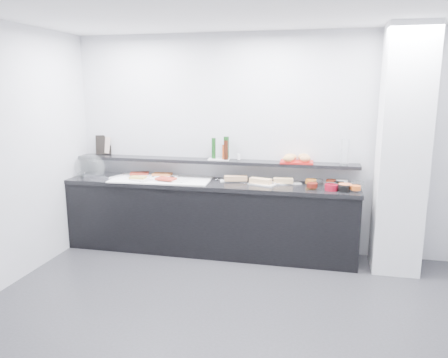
% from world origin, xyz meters
% --- Properties ---
extents(ground, '(5.00, 5.00, 0.00)m').
position_xyz_m(ground, '(0.00, 0.00, 0.00)').
color(ground, '#2D2D30').
rests_on(ground, ground).
extents(back_wall, '(5.00, 0.02, 2.70)m').
position_xyz_m(back_wall, '(0.00, 2.00, 1.35)').
color(back_wall, '#BBBCC3').
rests_on(back_wall, ground).
extents(column, '(0.50, 0.50, 2.70)m').
position_xyz_m(column, '(1.50, 1.65, 1.35)').
color(column, white).
rests_on(column, ground).
extents(buffet_cabinet, '(3.60, 0.60, 0.85)m').
position_xyz_m(buffet_cabinet, '(-0.70, 1.70, 0.42)').
color(buffet_cabinet, black).
rests_on(buffet_cabinet, ground).
extents(counter_top, '(3.62, 0.62, 0.05)m').
position_xyz_m(counter_top, '(-0.70, 1.70, 0.88)').
color(counter_top, black).
rests_on(counter_top, buffet_cabinet).
extents(wall_shelf, '(3.60, 0.25, 0.04)m').
position_xyz_m(wall_shelf, '(-0.70, 1.88, 1.13)').
color(wall_shelf, black).
rests_on(wall_shelf, back_wall).
extents(cloche_base, '(0.50, 0.40, 0.04)m').
position_xyz_m(cloche_base, '(-2.11, 1.70, 0.92)').
color(cloche_base, '#B4B5BB').
rests_on(cloche_base, counter_top).
extents(cloche_dome, '(0.48, 0.35, 0.34)m').
position_xyz_m(cloche_dome, '(-2.32, 1.71, 1.03)').
color(cloche_dome, white).
rests_on(cloche_dome, cloche_base).
extents(linen_runner, '(1.27, 0.67, 0.01)m').
position_xyz_m(linen_runner, '(-1.31, 1.69, 0.91)').
color(linen_runner, white).
rests_on(linen_runner, counter_top).
extents(platter_meat_a, '(0.28, 0.21, 0.01)m').
position_xyz_m(platter_meat_a, '(-1.60, 1.82, 0.92)').
color(platter_meat_a, white).
rests_on(platter_meat_a, linen_runner).
extents(food_meat_a, '(0.28, 0.22, 0.02)m').
position_xyz_m(food_meat_a, '(-1.67, 1.82, 0.94)').
color(food_meat_a, maroon).
rests_on(food_meat_a, platter_meat_a).
extents(platter_salmon, '(0.28, 0.20, 0.01)m').
position_xyz_m(platter_salmon, '(-1.29, 1.82, 0.92)').
color(platter_salmon, white).
rests_on(platter_salmon, linen_runner).
extents(food_salmon, '(0.25, 0.17, 0.02)m').
position_xyz_m(food_salmon, '(-1.36, 1.85, 0.94)').
color(food_salmon, '#CF642A').
rests_on(food_salmon, platter_salmon).
extents(platter_cheese, '(0.31, 0.26, 0.01)m').
position_xyz_m(platter_cheese, '(-1.53, 1.54, 0.92)').
color(platter_cheese, silver).
rests_on(platter_cheese, linen_runner).
extents(food_cheese, '(0.19, 0.12, 0.02)m').
position_xyz_m(food_cheese, '(-1.58, 1.58, 0.94)').
color(food_cheese, gold).
rests_on(food_cheese, platter_cheese).
extents(platter_meat_b, '(0.39, 0.31, 0.01)m').
position_xyz_m(platter_meat_b, '(-1.09, 1.64, 0.92)').
color(platter_meat_b, white).
rests_on(platter_meat_b, linen_runner).
extents(food_meat_b, '(0.26, 0.19, 0.02)m').
position_xyz_m(food_meat_b, '(-1.21, 1.58, 0.94)').
color(food_meat_b, maroon).
rests_on(food_meat_b, platter_meat_b).
extents(sandwich_plate_left, '(0.35, 0.23, 0.01)m').
position_xyz_m(sandwich_plate_left, '(-0.42, 1.81, 0.91)').
color(sandwich_plate_left, white).
rests_on(sandwich_plate_left, counter_top).
extents(sandwich_food_left, '(0.30, 0.18, 0.06)m').
position_xyz_m(sandwich_food_left, '(-0.38, 1.78, 0.94)').
color(sandwich_food_left, tan).
rests_on(sandwich_food_left, sandwich_plate_left).
extents(tongs_left, '(0.16, 0.01, 0.01)m').
position_xyz_m(tongs_left, '(-0.55, 1.77, 0.92)').
color(tongs_left, silver).
rests_on(tongs_left, sandwich_plate_left).
extents(sandwich_plate_mid, '(0.35, 0.24, 0.01)m').
position_xyz_m(sandwich_plate_mid, '(-0.04, 1.68, 0.91)').
color(sandwich_plate_mid, silver).
rests_on(sandwich_plate_mid, counter_top).
extents(sandwich_food_mid, '(0.28, 0.16, 0.06)m').
position_xyz_m(sandwich_food_mid, '(-0.06, 1.69, 0.94)').
color(sandwich_food_mid, '#E5B278').
rests_on(sandwich_food_mid, sandwich_plate_mid).
extents(tongs_mid, '(0.16, 0.03, 0.01)m').
position_xyz_m(tongs_mid, '(-0.22, 1.64, 0.92)').
color(tongs_mid, silver).
rests_on(tongs_mid, sandwich_plate_mid).
extents(sandwich_plate_right, '(0.41, 0.27, 0.01)m').
position_xyz_m(sandwich_plate_right, '(0.22, 1.81, 0.91)').
color(sandwich_plate_right, silver).
rests_on(sandwich_plate_right, counter_top).
extents(sandwich_food_right, '(0.24, 0.11, 0.06)m').
position_xyz_m(sandwich_food_right, '(0.21, 1.77, 0.94)').
color(sandwich_food_right, tan).
rests_on(sandwich_food_right, sandwich_plate_right).
extents(tongs_right, '(0.16, 0.03, 0.01)m').
position_xyz_m(tongs_right, '(0.10, 1.71, 0.92)').
color(tongs_right, '#B6B7BD').
rests_on(tongs_right, sandwich_plate_right).
extents(bowl_glass_fruit, '(0.24, 0.24, 0.07)m').
position_xyz_m(bowl_glass_fruit, '(0.59, 1.80, 0.94)').
color(bowl_glass_fruit, silver).
rests_on(bowl_glass_fruit, counter_top).
extents(fill_glass_fruit, '(0.17, 0.17, 0.05)m').
position_xyz_m(fill_glass_fruit, '(0.53, 1.79, 0.95)').
color(fill_glass_fruit, orange).
rests_on(fill_glass_fruit, bowl_glass_fruit).
extents(bowl_black_jam, '(0.17, 0.17, 0.07)m').
position_xyz_m(bowl_black_jam, '(0.85, 1.82, 0.94)').
color(bowl_black_jam, black).
rests_on(bowl_black_jam, counter_top).
extents(fill_black_jam, '(0.14, 0.14, 0.05)m').
position_xyz_m(fill_black_jam, '(0.77, 1.82, 0.95)').
color(fill_black_jam, '#601B0D').
rests_on(fill_black_jam, bowl_black_jam).
extents(bowl_glass_cream, '(0.16, 0.16, 0.07)m').
position_xyz_m(bowl_glass_cream, '(1.07, 1.80, 0.94)').
color(bowl_glass_cream, silver).
rests_on(bowl_glass_cream, counter_top).
extents(fill_glass_cream, '(0.19, 0.19, 0.05)m').
position_xyz_m(fill_glass_cream, '(0.89, 1.84, 0.95)').
color(fill_glass_cream, white).
rests_on(fill_glass_cream, bowl_glass_cream).
extents(bowl_red_jam, '(0.16, 0.16, 0.07)m').
position_xyz_m(bowl_red_jam, '(0.77, 1.58, 0.94)').
color(bowl_red_jam, maroon).
rests_on(bowl_red_jam, counter_top).
extents(fill_red_jam, '(0.12, 0.12, 0.05)m').
position_xyz_m(fill_red_jam, '(0.55, 1.58, 0.95)').
color(fill_red_jam, '#50120B').
rests_on(fill_red_jam, bowl_red_jam).
extents(bowl_glass_salmon, '(0.21, 0.21, 0.07)m').
position_xyz_m(bowl_glass_salmon, '(0.76, 1.62, 0.94)').
color(bowl_glass_salmon, silver).
rests_on(bowl_glass_salmon, counter_top).
extents(fill_glass_salmon, '(0.19, 0.19, 0.05)m').
position_xyz_m(fill_glass_salmon, '(0.92, 1.62, 0.95)').
color(fill_glass_salmon, orange).
rests_on(fill_glass_salmon, bowl_glass_salmon).
extents(bowl_black_fruit, '(0.17, 0.17, 0.07)m').
position_xyz_m(bowl_black_fruit, '(0.91, 1.55, 0.94)').
color(bowl_black_fruit, black).
rests_on(bowl_black_fruit, counter_top).
extents(fill_black_fruit, '(0.12, 0.12, 0.05)m').
position_xyz_m(fill_black_fruit, '(1.03, 1.56, 0.95)').
color(fill_black_fruit, '#C9531B').
rests_on(fill_black_fruit, bowl_black_fruit).
extents(framed_print, '(0.22, 0.13, 0.26)m').
position_xyz_m(framed_print, '(-2.24, 1.98, 1.28)').
color(framed_print, black).
rests_on(framed_print, wall_shelf).
extents(print_art, '(0.20, 0.11, 0.22)m').
position_xyz_m(print_art, '(-2.23, 1.98, 1.28)').
color(print_art, '#C9A091').
rests_on(print_art, framed_print).
extents(condiment_tray, '(0.28, 0.18, 0.01)m').
position_xyz_m(condiment_tray, '(-0.61, 1.89, 1.16)').
color(condiment_tray, white).
rests_on(condiment_tray, wall_shelf).
extents(bottle_green_a, '(0.06, 0.06, 0.26)m').
position_xyz_m(bottle_green_a, '(-0.69, 1.90, 1.29)').
color(bottle_green_a, '#113E14').
rests_on(bottle_green_a, condiment_tray).
extents(bottle_brown, '(0.06, 0.06, 0.24)m').
position_xyz_m(bottle_brown, '(-0.52, 1.84, 1.28)').
color(bottle_brown, '#341409').
rests_on(bottle_brown, condiment_tray).
extents(bottle_green_b, '(0.08, 0.08, 0.28)m').
position_xyz_m(bottle_green_b, '(-0.53, 1.91, 1.30)').
color(bottle_green_b, '#0F3812').
rests_on(bottle_green_b, condiment_tray).
extents(bottle_hot, '(0.05, 0.05, 0.18)m').
position_xyz_m(bottle_hot, '(-0.55, 1.87, 1.25)').
color(bottle_hot, '#BB3C0D').
rests_on(bottle_hot, condiment_tray).
extents(shaker_salt, '(0.05, 0.05, 0.07)m').
position_xyz_m(shaker_salt, '(-0.36, 1.87, 1.20)').
color(shaker_salt, white).
rests_on(shaker_salt, condiment_tray).
extents(shaker_pepper, '(0.03, 0.03, 0.07)m').
position_xyz_m(shaker_pepper, '(-0.37, 1.92, 1.20)').
color(shaker_pepper, white).
rests_on(shaker_pepper, condiment_tray).
extents(bread_tray, '(0.40, 0.29, 0.02)m').
position_xyz_m(bread_tray, '(0.35, 1.89, 1.16)').
color(bread_tray, '#A61511').
rests_on(bread_tray, wall_shelf).
extents(bread_roll_nw, '(0.17, 0.13, 0.08)m').
position_xyz_m(bread_roll_nw, '(0.28, 1.93, 1.21)').
color(bread_roll_nw, tan).
rests_on(bread_roll_nw, bread_tray).
extents(bread_roll_ne, '(0.16, 0.12, 0.08)m').
position_xyz_m(bread_roll_ne, '(0.43, 1.97, 1.21)').
color(bread_roll_ne, tan).
rests_on(bread_roll_ne, bread_tray).
extents(bread_roll_sw, '(0.17, 0.14, 0.08)m').
position_xyz_m(bread_roll_sw, '(0.26, 1.79, 1.21)').
color(bread_roll_sw, tan).
rests_on(bread_roll_sw, bread_tray).
extents(bread_roll_s, '(0.14, 0.11, 0.08)m').
position_xyz_m(bread_roll_s, '(0.45, 1.83, 1.21)').
color(bread_roll_s, '#D58951').
rests_on(bread_roll_s, bread_tray).
extents(bread_roll_se, '(0.15, 0.11, 0.08)m').
position_xyz_m(bread_roll_se, '(0.45, 1.82, 1.21)').
color(bread_roll_se, '#C17F4A').
rests_on(bread_roll_se, bread_tray).
extents(bread_roll_midw, '(0.16, 0.13, 0.08)m').
position_xyz_m(bread_roll_midw, '(0.45, 1.91, 1.21)').
color(bread_roll_midw, '#B47344').
rests_on(bread_roll_midw, bread_tray).
extents(carafe, '(0.11, 0.11, 0.30)m').
position_xyz_m(carafe, '(0.91, 1.85, 1.30)').
color(carafe, white).
rests_on(carafe, wall_shelf).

